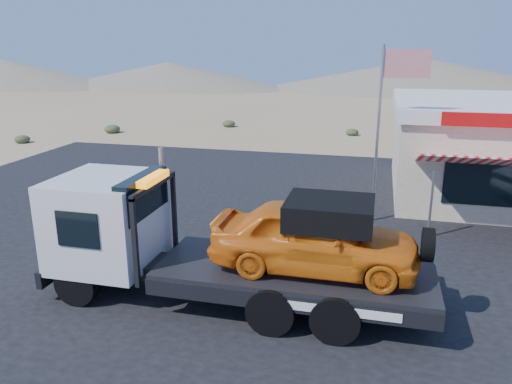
{
  "coord_description": "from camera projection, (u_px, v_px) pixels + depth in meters",
  "views": [
    {
      "loc": [
        4.73,
        -12.65,
        6.04
      ],
      "look_at": [
        1.06,
        2.12,
        1.5
      ],
      "focal_mm": 35.0,
      "sensor_mm": 36.0,
      "label": 1
    }
  ],
  "objects": [
    {
      "name": "distant_hills",
      "position": [
        273.0,
        75.0,
        67.58
      ],
      "size": [
        126.0,
        48.0,
        4.2
      ],
      "color": "#726B59",
      "rests_on": "ground"
    },
    {
      "name": "desert_scrub",
      "position": [
        5.0,
        163.0,
        25.11
      ],
      "size": [
        24.81,
        32.77,
        0.64
      ],
      "color": "#323F22",
      "rests_on": "ground"
    },
    {
      "name": "flagpole",
      "position": [
        386.0,
        115.0,
        16.55
      ],
      "size": [
        1.55,
        0.1,
        6.0
      ],
      "color": "#99999E",
      "rests_on": "asphalt_lot"
    },
    {
      "name": "ground",
      "position": [
        203.0,
        259.0,
        14.58
      ],
      "size": [
        120.0,
        120.0,
        0.0
      ],
      "primitive_type": "plane",
      "color": "#987E56",
      "rests_on": "ground"
    },
    {
      "name": "asphalt_lot",
      "position": [
        289.0,
        229.0,
        16.91
      ],
      "size": [
        32.0,
        24.0,
        0.02
      ],
      "primitive_type": "cube",
      "color": "black",
      "rests_on": "ground"
    },
    {
      "name": "tow_truck",
      "position": [
        225.0,
        238.0,
        11.76
      ],
      "size": [
        9.08,
        2.69,
        3.04
      ],
      "color": "black",
      "rests_on": "asphalt_lot"
    }
  ]
}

